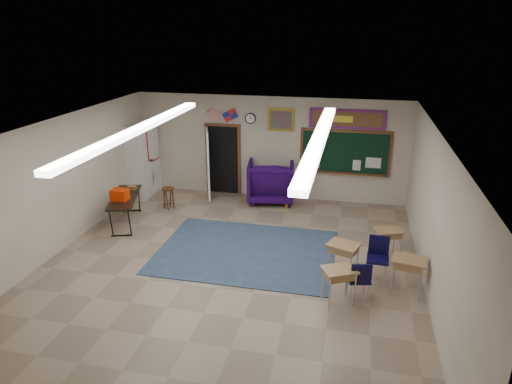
% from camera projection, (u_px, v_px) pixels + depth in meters
% --- Properties ---
extents(floor, '(9.00, 9.00, 0.00)m').
position_uv_depth(floor, '(228.00, 268.00, 9.78)').
color(floor, gray).
rests_on(floor, ground).
extents(back_wall, '(8.00, 0.04, 3.00)m').
position_uv_depth(back_wall, '(269.00, 148.00, 13.38)').
color(back_wall, beige).
rests_on(back_wall, floor).
extents(front_wall, '(8.00, 0.04, 3.00)m').
position_uv_depth(front_wall, '(117.00, 347.00, 5.13)').
color(front_wall, beige).
rests_on(front_wall, floor).
extents(left_wall, '(0.04, 9.00, 3.00)m').
position_uv_depth(left_wall, '(53.00, 189.00, 10.07)').
color(left_wall, beige).
rests_on(left_wall, floor).
extents(right_wall, '(0.04, 9.00, 3.00)m').
position_uv_depth(right_wall, '(435.00, 220.00, 8.44)').
color(right_wall, beige).
rests_on(right_wall, floor).
extents(ceiling, '(8.00, 9.00, 0.04)m').
position_uv_depth(ceiling, '(225.00, 130.00, 8.73)').
color(ceiling, silver).
rests_on(ceiling, back_wall).
extents(area_rug, '(4.00, 3.00, 0.02)m').
position_uv_depth(area_rug, '(246.00, 251.00, 10.46)').
color(area_rug, '#344963').
rests_on(area_rug, floor).
extents(fluorescent_strips, '(3.86, 6.00, 0.10)m').
position_uv_depth(fluorescent_strips, '(225.00, 133.00, 8.76)').
color(fluorescent_strips, white).
rests_on(fluorescent_strips, ceiling).
extents(doorway, '(1.10, 0.89, 2.16)m').
position_uv_depth(doorway, '(219.00, 161.00, 13.70)').
color(doorway, black).
rests_on(doorway, back_wall).
extents(chalkboard, '(2.55, 0.14, 1.30)m').
position_uv_depth(chalkboard, '(345.00, 154.00, 12.91)').
color(chalkboard, brown).
rests_on(chalkboard, back_wall).
extents(bulletin_board, '(2.10, 0.05, 0.55)m').
position_uv_depth(bulletin_board, '(347.00, 119.00, 12.57)').
color(bulletin_board, red).
rests_on(bulletin_board, back_wall).
extents(framed_art_print, '(0.75, 0.05, 0.65)m').
position_uv_depth(framed_art_print, '(281.00, 120.00, 12.98)').
color(framed_art_print, '#A3841F').
rests_on(framed_art_print, back_wall).
extents(wall_clock, '(0.32, 0.05, 0.32)m').
position_uv_depth(wall_clock, '(250.00, 118.00, 13.16)').
color(wall_clock, black).
rests_on(wall_clock, back_wall).
extents(wall_flags, '(1.16, 0.06, 0.70)m').
position_uv_depth(wall_flags, '(222.00, 113.00, 13.26)').
color(wall_flags, red).
rests_on(wall_flags, back_wall).
extents(storage_cabinet, '(0.59, 1.25, 2.20)m').
position_uv_depth(storage_cabinet, '(143.00, 159.00, 13.67)').
color(storage_cabinet, silver).
rests_on(storage_cabinet, floor).
extents(wingback_armchair, '(1.49, 1.52, 1.22)m').
position_uv_depth(wingback_armchair, '(271.00, 181.00, 13.30)').
color(wingback_armchair, '#1C0538').
rests_on(wingback_armchair, floor).
extents(student_chair_reading, '(0.41, 0.41, 0.71)m').
position_uv_depth(student_chair_reading, '(257.00, 188.00, 13.51)').
color(student_chair_reading, black).
rests_on(student_chair_reading, floor).
extents(student_chair_desk_a, '(0.50, 0.50, 0.84)m').
position_uv_depth(student_chair_desk_a, '(358.00, 280.00, 8.53)').
color(student_chair_desk_a, black).
rests_on(student_chair_desk_a, floor).
extents(student_chair_desk_b, '(0.48, 0.48, 0.91)m').
position_uv_depth(student_chair_desk_b, '(378.00, 260.00, 9.17)').
color(student_chair_desk_b, black).
rests_on(student_chair_desk_b, floor).
extents(student_desk_front_left, '(0.73, 0.64, 0.73)m').
position_uv_depth(student_desk_front_left, '(343.00, 258.00, 9.34)').
color(student_desk_front_left, '#9E7749').
rests_on(student_desk_front_left, floor).
extents(student_desk_front_right, '(0.69, 0.61, 0.68)m').
position_uv_depth(student_desk_front_right, '(388.00, 242.00, 10.11)').
color(student_desk_front_right, '#9E7749').
rests_on(student_desk_front_right, floor).
extents(student_desk_back_left, '(0.74, 0.68, 0.72)m').
position_uv_depth(student_desk_back_left, '(338.00, 284.00, 8.42)').
color(student_desk_back_left, '#9E7749').
rests_on(student_desk_back_left, floor).
extents(student_desk_back_right, '(0.72, 0.60, 0.76)m').
position_uv_depth(student_desk_back_right, '(408.00, 274.00, 8.71)').
color(student_desk_back_right, '#9E7749').
rests_on(student_desk_back_right, floor).
extents(folding_table, '(1.13, 1.91, 1.03)m').
position_uv_depth(folding_table, '(126.00, 209.00, 11.83)').
color(folding_table, black).
rests_on(folding_table, floor).
extents(wooden_stool, '(0.35, 0.35, 0.61)m').
position_uv_depth(wooden_stool, '(169.00, 198.00, 12.81)').
color(wooden_stool, '#492716').
rests_on(wooden_stool, floor).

